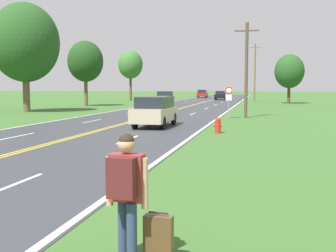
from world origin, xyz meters
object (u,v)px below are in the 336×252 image
Objects in this scene: fire_hydrant at (218,125)px; hitchhiker_person at (126,185)px; traffic_sign at (229,94)px; suitcase at (158,238)px; car_black_sedan_mid_far at (221,95)px; tree_left_verge at (85,62)px; car_red_suv_receding at (202,93)px; tree_right_cluster at (130,65)px; car_silver_van_mid_near at (165,98)px; tree_mid_treeline at (25,43)px; car_champagne_suv_approaching at (155,111)px; tree_behind_sign at (289,71)px.

hitchhiker_person is at bearing -88.53° from fire_hydrant.
suitcase is at bearing -87.68° from traffic_sign.
suitcase is 69.51m from car_black_sedan_mid_far.
car_red_suv_receding is (8.37, 41.65, -4.43)m from tree_left_verge.
traffic_sign is 0.52× the size of car_red_suv_receding.
tree_right_cluster is 1.97× the size of car_silver_van_mid_near.
tree_mid_treeline is at bearing -19.51° from car_black_sedan_mid_far.
tree_right_cluster is at bearing 117.64° from traffic_sign.
car_black_sedan_mid_far is at bearing 8.15° from hitchhiker_person.
car_silver_van_mid_near is at bearing 179.21° from car_red_suv_receding.
car_red_suv_receding reaches higher than car_black_sedan_mid_far.
hitchhiker_person is at bearing 12.86° from car_champagne_suv_approaching.
tree_right_cluster is 24.01m from car_red_suv_receding.
car_champagne_suv_approaching is 1.10× the size of car_black_sedan_mid_far.
car_silver_van_mid_near is at bearing 23.13° from tree_left_verge.
traffic_sign is 0.29× the size of tree_right_cluster.
car_silver_van_mid_near is (-9.42, 20.18, -0.88)m from traffic_sign.
tree_behind_sign reaches higher than car_silver_van_mid_near.
traffic_sign reaches higher than hitchhiker_person.
fire_hydrant is at bearing 54.99° from car_champagne_suv_approaching.
car_champagne_suv_approaching reaches higher than suitcase.
car_red_suv_receding is (-15.98, 28.72, -3.53)m from tree_behind_sign.
car_black_sedan_mid_far is (-10.68, 14.17, -3.59)m from tree_behind_sign.
tree_left_verge reaches higher than suitcase.
car_silver_van_mid_near is at bearing -168.52° from car_champagne_suv_approaching.
traffic_sign is at bearing -101.60° from tree_behind_sign.
tree_left_verge is (-18.99, 42.33, 4.26)m from hitchhiker_person.
tree_behind_sign is at bearing 37.40° from car_black_sedan_mid_far.
car_silver_van_mid_near is (-10.07, 46.14, -0.15)m from hitchhiker_person.
suitcase is 36.47m from tree_mid_treeline.
traffic_sign is 43.74m from car_black_sedan_mid_far.
tree_behind_sign is 26.10m from tree_right_cluster.
traffic_sign is (-0.65, 25.96, 0.74)m from hitchhiker_person.
car_champagne_suv_approaching is at bearing 145.26° from fire_hydrant.
tree_left_verge is 10.65m from car_silver_van_mid_near.
tree_left_verge reaches higher than car_silver_van_mid_near.
car_champagne_suv_approaching is (-4.35, 18.64, -0.12)m from hitchhiker_person.
tree_mid_treeline is 1.19× the size of tree_right_cluster.
tree_mid_treeline reaches higher than tree_behind_sign.
fire_hydrant is 0.17× the size of car_red_suv_receding.
tree_left_verge is 30.70m from car_black_sedan_mid_far.
tree_behind_sign reaches higher than hitchhiker_person.
traffic_sign is at bearing 6.09° from suitcase.
hitchhiker_person is 0.36× the size of car_champagne_suv_approaching.
fire_hydrant is 53.76m from car_black_sedan_mid_far.
car_red_suv_receding reaches higher than suitcase.
hitchhiker_person is 0.26× the size of tree_behind_sign.
tree_left_verge reaches higher than car_black_sedan_mid_far.
traffic_sign is at bearing 91.36° from fire_hydrant.
tree_left_verge is 1.79× the size of car_black_sedan_mid_far.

